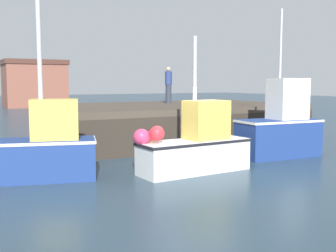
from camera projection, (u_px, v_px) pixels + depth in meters
The scene contains 8 objects.
ground at pixel (192, 171), 12.58m from camera, with size 120.00×160.00×0.10m.
pier at pixel (176, 112), 18.46m from camera, with size 10.94×6.67×1.63m.
fishing_boat_near_left at pixel (45, 148), 11.15m from camera, with size 3.05×1.91×5.33m.
fishing_boat_near_right at pixel (195, 146), 12.10m from camera, with size 3.62×1.34×3.96m.
fishing_boat_mid at pixel (280, 128), 14.64m from camera, with size 3.04×1.55×5.17m.
rowboat at pixel (287, 145), 16.28m from camera, with size 1.96×1.46×0.40m.
dockworker at pixel (168, 85), 20.12m from camera, with size 0.34×0.34×1.77m.
warehouse at pixel (34, 83), 44.95m from camera, with size 6.51×5.22×5.06m.
Camera 1 is at (-6.48, -10.56, 2.63)m, focal length 44.05 mm.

